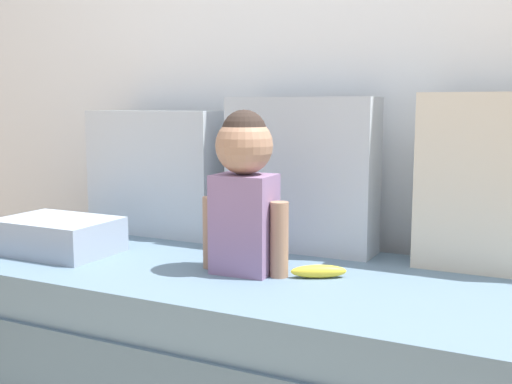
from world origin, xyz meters
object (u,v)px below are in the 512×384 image
object	(u,v)px
couch	(261,333)
throw_pillow_center	(301,174)
toddler	(244,187)
throw_pillow_left	(154,173)
throw_pillow_right	(491,183)
banana	(318,272)
folded_blanket	(58,236)

from	to	relation	value
couch	throw_pillow_center	world-z (taller)	throw_pillow_center
couch	toddler	bearing A→B (deg)	-133.49
throw_pillow_left	throw_pillow_center	xyz separation A→B (m)	(0.64, 0.00, 0.03)
throw_pillow_left	throw_pillow_right	distance (m)	1.28
banana	toddler	bearing A→B (deg)	-170.75
toddler	banana	size ratio (longest dim) A/B	2.98
toddler	folded_blanket	distance (m)	0.75
throw_pillow_left	throw_pillow_center	distance (m)	0.64
throw_pillow_center	folded_blanket	xyz separation A→B (m)	(-0.75, -0.43, -0.21)
couch	toddler	distance (m)	0.48
throw_pillow_right	toddler	distance (m)	0.77
couch	throw_pillow_right	distance (m)	0.87
throw_pillow_right	banana	bearing A→B (deg)	-143.84
throw_pillow_center	toddler	world-z (taller)	throw_pillow_center
throw_pillow_left	folded_blanket	xyz separation A→B (m)	(-0.11, -0.43, -0.19)
throw_pillow_right	couch	bearing A→B (deg)	-153.21
throw_pillow_left	couch	bearing A→B (deg)	-26.79
toddler	throw_pillow_right	bearing A→B (deg)	28.22
couch	throw_pillow_left	world-z (taller)	throw_pillow_left
toddler	folded_blanket	xyz separation A→B (m)	(-0.71, -0.06, -0.21)
toddler	throw_pillow_left	bearing A→B (deg)	148.74
throw_pillow_center	throw_pillow_right	size ratio (longest dim) A/B	0.98
throw_pillow_center	throw_pillow_left	bearing A→B (deg)	180.00
couch	banana	xyz separation A→B (m)	(0.19, -0.00, 0.23)
couch	banana	distance (m)	0.30
throw_pillow_left	throw_pillow_right	bearing A→B (deg)	0.00
throw_pillow_right	throw_pillow_left	bearing A→B (deg)	180.00
couch	folded_blanket	distance (m)	0.81
throw_pillow_center	banana	world-z (taller)	throw_pillow_center
throw_pillow_center	banana	size ratio (longest dim) A/B	3.22
banana	couch	bearing A→B (deg)	178.92
throw_pillow_left	folded_blanket	bearing A→B (deg)	-104.64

